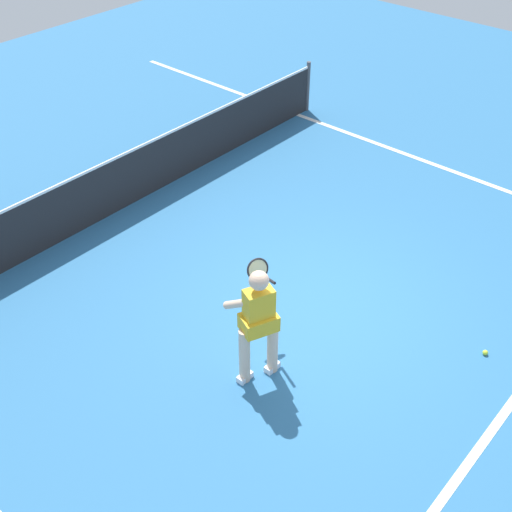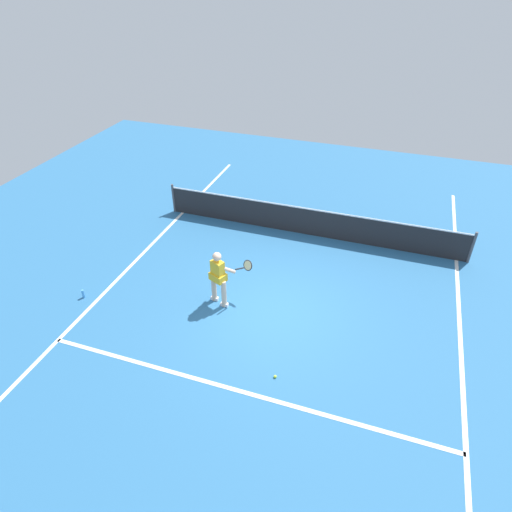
{
  "view_description": "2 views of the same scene",
  "coord_description": "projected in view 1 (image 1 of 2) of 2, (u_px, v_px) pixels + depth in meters",
  "views": [
    {
      "loc": [
        -5.53,
        -3.69,
        5.92
      ],
      "look_at": [
        -0.62,
        0.57,
        0.96
      ],
      "focal_mm": 46.87,
      "sensor_mm": 36.0,
      "label": 1
    },
    {
      "loc": [
        2.34,
        -8.18,
        7.52
      ],
      "look_at": [
        -0.67,
        0.63,
        1.12
      ],
      "focal_mm": 31.35,
      "sensor_mm": 36.0,
      "label": 2
    }
  ],
  "objects": [
    {
      "name": "service_line_marking",
      "position": [
        506.0,
        411.0,
        7.48
      ],
      "size": [
        8.89,
        0.1,
        0.01
      ],
      "primitive_type": "cube",
      "color": "white",
      "rests_on": "ground"
    },
    {
      "name": "sideline_right_marking",
      "position": [
        474.0,
        179.0,
        11.5
      ],
      "size": [
        0.1,
        16.54,
        0.01
      ],
      "primitive_type": "cube",
      "color": "white",
      "rests_on": "ground"
    },
    {
      "name": "tennis_player",
      "position": [
        258.0,
        320.0,
        7.43
      ],
      "size": [
        1.01,
        0.85,
        1.55
      ],
      "color": "beige",
      "rests_on": "ground"
    },
    {
      "name": "tennis_ball_far",
      "position": [
        485.0,
        353.0,
        8.16
      ],
      "size": [
        0.07,
        0.07,
        0.07
      ],
      "primitive_type": "sphere",
      "color": "#D1E533",
      "rests_on": "ground"
    },
    {
      "name": "court_net",
      "position": [
        125.0,
        180.0,
        10.56
      ],
      "size": [
        9.57,
        0.08,
        1.01
      ],
      "color": "#4C4C51",
      "rests_on": "ground"
    },
    {
      "name": "ground_plane",
      "position": [
        319.0,
        309.0,
        8.83
      ],
      "size": [
        24.1,
        24.1,
        0.0
      ],
      "primitive_type": "plane",
      "color": "teal"
    }
  ]
}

